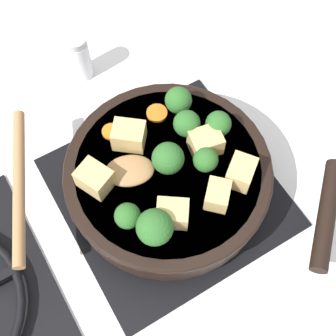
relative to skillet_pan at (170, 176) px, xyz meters
name	(u,v)px	position (x,y,z in m)	size (l,w,h in m)	color
ground_plane	(168,193)	(0.00, 0.00, -0.06)	(2.40, 2.40, 0.00)	white
front_burner_grate	(168,189)	(0.00, 0.00, -0.05)	(0.31, 0.31, 0.03)	black
skillet_pan	(170,176)	(0.00, 0.00, 0.00)	(0.37, 0.36, 0.06)	black
wooden_spoon	(68,178)	(0.05, 0.13, 0.03)	(0.22, 0.23, 0.02)	#A87A4C
tofu_cube_center_large	(129,136)	(0.06, 0.03, 0.04)	(0.04, 0.04, 0.04)	#DBB770
tofu_cube_near_handle	(205,141)	(0.00, -0.06, 0.04)	(0.04, 0.03, 0.03)	#DBB770
tofu_cube_east_chunk	(218,195)	(-0.07, -0.03, 0.04)	(0.04, 0.03, 0.03)	#DBB770
tofu_cube_west_chunk	(172,214)	(-0.06, 0.03, 0.04)	(0.04, 0.03, 0.03)	#DBB770
tofu_cube_back_piece	(95,179)	(0.03, 0.10, 0.04)	(0.04, 0.03, 0.03)	#DBB770
tofu_cube_front_piece	(241,172)	(-0.06, -0.07, 0.04)	(0.04, 0.03, 0.03)	#DBB770
broccoli_floret_near_spoon	(171,157)	(0.00, 0.00, 0.05)	(0.04, 0.04, 0.05)	#709956
broccoli_floret_center_top	(128,216)	(-0.04, 0.09, 0.05)	(0.03, 0.03, 0.04)	#709956
broccoli_floret_east_rim	(155,227)	(-0.07, 0.06, 0.05)	(0.05, 0.05, 0.05)	#709956
broccoli_floret_west_rim	(218,124)	(0.01, -0.09, 0.05)	(0.04, 0.04, 0.04)	#709956
broccoli_floret_north_edge	(206,160)	(-0.02, -0.04, 0.05)	(0.03, 0.03, 0.04)	#709956
broccoli_floret_south_cluster	(187,124)	(0.04, -0.05, 0.05)	(0.04, 0.04, 0.05)	#709956
broccoli_floret_mid_floret	(178,100)	(0.08, -0.06, 0.05)	(0.04, 0.04, 0.05)	#709956
carrot_slice_orange_thin	(111,132)	(0.09, 0.04, 0.03)	(0.03, 0.03, 0.01)	orange
carrot_slice_near_center	(157,113)	(0.09, -0.03, 0.03)	(0.03, 0.03, 0.01)	orange
salt_shaker	(80,58)	(0.27, 0.01, -0.02)	(0.04, 0.04, 0.09)	white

